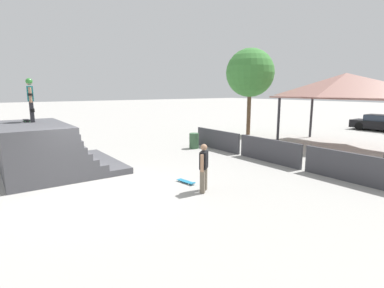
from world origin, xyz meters
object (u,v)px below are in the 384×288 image
skater_on_deck (30,97)px  trash_bin (194,141)px  skateboard_on_ground (186,182)px  tree_beside_pavilion (250,73)px  skateboard_on_deck (27,120)px  parked_car_black (380,123)px  bystander_walking (204,165)px

skater_on_deck → trash_bin: size_ratio=2.03×
skateboard_on_ground → trash_bin: 6.34m
skateboard_on_ground → tree_beside_pavilion: 12.99m
skateboard_on_deck → parked_car_black: 24.47m
bystander_walking → tree_beside_pavilion: (-7.92, 10.15, 3.51)m
bystander_walking → trash_bin: (-6.00, 3.93, -0.43)m
bystander_walking → skateboard_on_ground: bystander_walking is taller
skater_on_deck → skateboard_on_deck: 1.00m
skateboard_on_deck → tree_beside_pavilion: (-1.38, 14.24, 2.37)m
skater_on_deck → trash_bin: (0.21, 7.85, -2.51)m
tree_beside_pavilion → parked_car_black: bearing=65.2°
skater_on_deck → skateboard_on_deck: skater_on_deck is taller
skateboard_on_deck → bystander_walking: bearing=30.4°
trash_bin → skateboard_on_deck: bearing=-93.9°
bystander_walking → skateboard_on_ground: 1.30m
skater_on_deck → parked_car_black: size_ratio=0.41×
bystander_walking → trash_bin: size_ratio=1.82×
bystander_walking → tree_beside_pavilion: tree_beside_pavilion is taller
tree_beside_pavilion → skateboard_on_ground: bearing=-55.7°
tree_beside_pavilion → trash_bin: bearing=-72.9°
skater_on_deck → skateboard_on_ground: 7.12m
skateboard_on_deck → skateboard_on_ground: size_ratio=1.00×
skater_on_deck → tree_beside_pavilion: (-1.71, 14.07, 1.44)m
trash_bin → parked_car_black: size_ratio=0.20×
skater_on_deck → bystander_walking: bearing=39.5°
skater_on_deck → parked_car_black: bearing=90.3°
tree_beside_pavilion → bystander_walking: bearing=-52.0°
trash_bin → parked_car_black: parked_car_black is taller
tree_beside_pavilion → parked_car_black: tree_beside_pavilion is taller
skater_on_deck → parked_car_black: 24.33m
trash_bin → parked_car_black: 16.42m
parked_car_black → skateboard_on_ground: bearing=-85.7°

